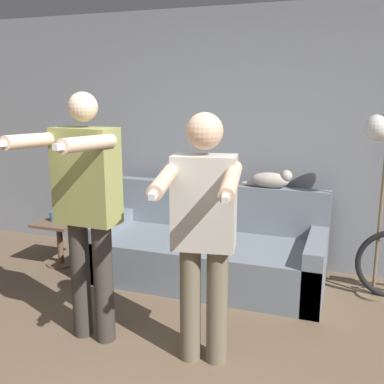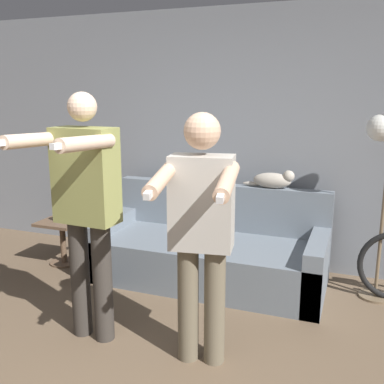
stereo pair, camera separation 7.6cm
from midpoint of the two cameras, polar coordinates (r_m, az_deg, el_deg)
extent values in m
cube|color=gray|center=(4.64, 6.27, 6.63)|extent=(10.00, 0.05, 2.60)
cube|color=slate|center=(4.34, 1.26, -8.66)|extent=(2.19, 0.94, 0.41)
cube|color=slate|center=(4.57, 2.87, -1.82)|extent=(2.19, 0.14, 0.46)
cube|color=slate|center=(4.71, -10.60, -6.21)|extent=(0.16, 0.94, 0.55)
cube|color=slate|center=(4.13, 14.93, -9.19)|extent=(0.16, 0.94, 0.55)
cylinder|color=#38332D|center=(3.45, -14.57, -10.64)|extent=(0.14, 0.14, 0.88)
cylinder|color=#38332D|center=(3.34, -11.81, -11.28)|extent=(0.14, 0.14, 0.88)
cube|color=#8C8E4C|center=(3.17, -13.92, 1.97)|extent=(0.45, 0.24, 0.66)
sphere|color=beige|center=(3.12, -14.38, 10.43)|extent=(0.20, 0.20, 0.20)
cylinder|color=beige|center=(3.07, -20.09, 6.17)|extent=(0.11, 0.51, 0.11)
cube|color=white|center=(2.89, -23.43, 5.72)|extent=(0.04, 0.12, 0.04)
cylinder|color=beige|center=(2.81, -13.76, 6.03)|extent=(0.11, 0.51, 0.11)
cube|color=white|center=(2.61, -16.99, 5.56)|extent=(0.04, 0.12, 0.04)
cylinder|color=#6B604C|center=(3.08, -0.94, -13.99)|extent=(0.14, 0.14, 0.80)
cylinder|color=#6B604C|center=(3.06, 2.46, -14.25)|extent=(0.14, 0.14, 0.80)
cube|color=#B7B2A8|center=(2.82, 0.79, -1.35)|extent=(0.43, 0.28, 0.60)
sphere|color=#D8AD8C|center=(2.75, 0.82, 7.75)|extent=(0.23, 0.23, 0.23)
cylinder|color=#D8AD8C|center=(2.58, -4.25, 1.73)|extent=(0.17, 0.52, 0.15)
cube|color=white|center=(2.36, -5.74, -0.19)|extent=(0.06, 0.13, 0.05)
cylinder|color=#D8AD8C|center=(2.52, 4.12, 1.44)|extent=(0.17, 0.52, 0.15)
cube|color=white|center=(2.28, 3.42, -0.57)|extent=(0.06, 0.13, 0.05)
ellipsoid|color=#B7AD9E|center=(4.39, 9.39, 1.50)|extent=(0.37, 0.15, 0.15)
sphere|color=#B7AD9E|center=(4.35, 11.42, 2.03)|extent=(0.11, 0.11, 0.11)
ellipsoid|color=#B7AD9E|center=(4.45, 6.99, 1.08)|extent=(0.20, 0.04, 0.04)
cone|color=#B7AD9E|center=(4.33, 11.16, 2.54)|extent=(0.03, 0.03, 0.03)
cone|color=#B7AD9E|center=(4.37, 11.23, 2.62)|extent=(0.03, 0.03, 0.03)
cylinder|color=#756047|center=(4.41, 21.51, -11.97)|extent=(0.28, 0.28, 0.02)
cylinder|color=#756047|center=(4.15, 22.39, -1.93)|extent=(0.03, 0.03, 1.61)
sphere|color=white|center=(4.04, 22.07, 7.59)|extent=(0.23, 0.23, 0.23)
cylinder|color=brown|center=(5.00, -16.67, -8.66)|extent=(0.30, 0.30, 0.02)
cylinder|color=brown|center=(4.93, -16.82, -6.37)|extent=(0.06, 0.06, 0.44)
cube|color=brown|center=(4.86, -17.00, -3.75)|extent=(0.43, 0.43, 0.03)
cylinder|color=#3D6693|center=(4.87, -17.52, -2.98)|extent=(0.09, 0.09, 0.10)
camera|label=1|loc=(0.04, -90.62, -0.14)|focal=42.00mm
camera|label=2|loc=(0.04, 89.38, 0.14)|focal=42.00mm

